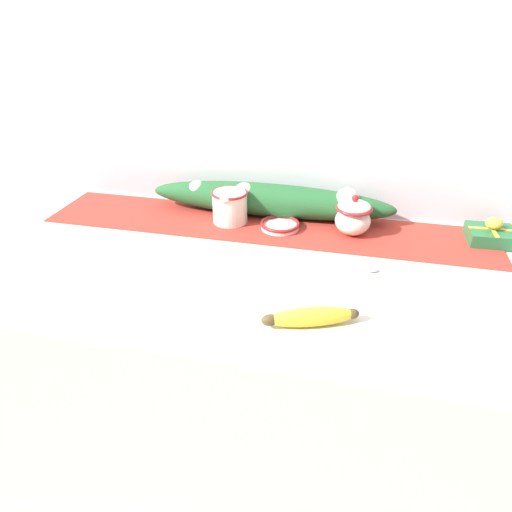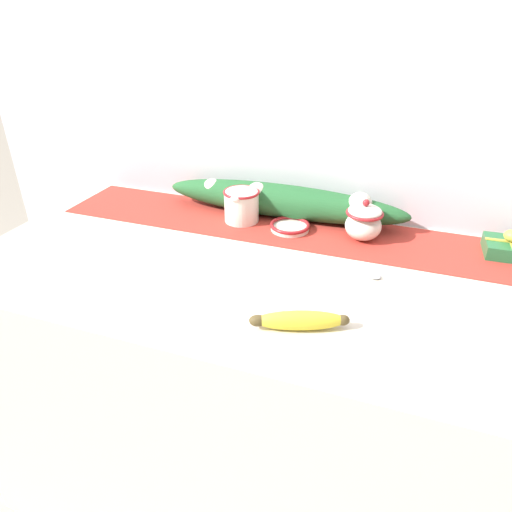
{
  "view_description": "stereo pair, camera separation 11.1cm",
  "coord_description": "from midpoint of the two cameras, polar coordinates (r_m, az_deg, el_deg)",
  "views": [
    {
      "loc": [
        0.26,
        -0.99,
        1.47
      ],
      "look_at": [
        0.04,
        -0.04,
        0.93
      ],
      "focal_mm": 32.0,
      "sensor_mm": 36.0,
      "label": 1
    },
    {
      "loc": [
        0.36,
        -0.95,
        1.47
      ],
      "look_at": [
        0.04,
        -0.04,
        0.93
      ],
      "focal_mm": 32.0,
      "sensor_mm": 36.0,
      "label": 2
    }
  ],
  "objects": [
    {
      "name": "countertop",
      "position": [
        1.45,
        -3.43,
        -16.24
      ],
      "size": [
        1.46,
        0.74,
        0.88
      ],
      "primitive_type": "cube",
      "color": "beige",
      "rests_on": "ground_plane"
    },
    {
      "name": "small_dish",
      "position": [
        1.35,
        0.68,
        3.84
      ],
      "size": [
        0.12,
        0.12,
        0.02
      ],
      "color": "white",
      "rests_on": "countertop"
    },
    {
      "name": "banana",
      "position": [
        0.95,
        3.54,
        -7.73
      ],
      "size": [
        0.2,
        0.1,
        0.04
      ],
      "rotation": [
        0.0,
        0.0,
        0.35
      ],
      "color": "yellow",
      "rests_on": "countertop"
    },
    {
      "name": "gift_box",
      "position": [
        1.41,
        25.37,
        2.44
      ],
      "size": [
        0.13,
        0.11,
        0.07
      ],
      "rotation": [
        0.0,
        0.0,
        0.04
      ],
      "color": "#236638",
      "rests_on": "countertop"
    },
    {
      "name": "poinsettia_garland",
      "position": [
        1.42,
        -0.44,
        7.01
      ],
      "size": [
        0.77,
        0.11,
        0.11
      ],
      "color": "#235B2D",
      "rests_on": "countertop"
    },
    {
      "name": "table_runner",
      "position": [
        1.38,
        -1.24,
        3.81
      ],
      "size": [
        1.34,
        0.25,
        0.0
      ],
      "primitive_type": "cube",
      "color": "#B23328",
      "rests_on": "countertop"
    },
    {
      "name": "sugar_bowl",
      "position": [
        1.32,
        9.72,
        4.81
      ],
      "size": [
        0.1,
        0.1,
        0.12
      ],
      "color": "white",
      "rests_on": "countertop"
    },
    {
      "name": "spoon",
      "position": [
        1.17,
        10.97,
        -1.56
      ],
      "size": [
        0.17,
        0.05,
        0.01
      ],
      "rotation": [
        0.0,
        0.0,
        -0.21
      ],
      "color": "#B7B7BC",
      "rests_on": "countertop"
    },
    {
      "name": "back_wall",
      "position": [
        1.42,
        0.22,
        18.19
      ],
      "size": [
        2.26,
        0.04,
        2.4
      ],
      "primitive_type": "cube",
      "color": "silver",
      "rests_on": "ground_plane"
    },
    {
      "name": "ground_plane",
      "position": [
        1.79,
        -2.97,
        -26.16
      ],
      "size": [
        12.0,
        12.0,
        0.0
      ],
      "primitive_type": "plane",
      "color": "#B2A899"
    },
    {
      "name": "cream_pitcher",
      "position": [
        1.39,
        -5.58,
        6.25
      ],
      "size": [
        0.11,
        0.13,
        0.1
      ],
      "color": "white",
      "rests_on": "countertop"
    }
  ]
}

